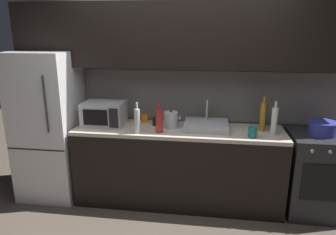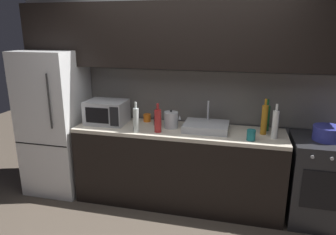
{
  "view_description": "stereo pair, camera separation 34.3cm",
  "coord_description": "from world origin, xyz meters",
  "px_view_note": "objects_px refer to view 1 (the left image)",
  "views": [
    {
      "loc": [
        0.34,
        -2.37,
        1.96
      ],
      "look_at": [
        -0.12,
        0.9,
        1.02
      ],
      "focal_mm": 33.11,
      "sensor_mm": 36.0,
      "label": 1
    },
    {
      "loc": [
        0.68,
        -2.3,
        1.96
      ],
      "look_at": [
        -0.12,
        0.9,
        1.02
      ],
      "focal_mm": 33.11,
      "sensor_mm": 36.0,
      "label": 2
    }
  ],
  "objects_px": {
    "wine_bottle_red": "(159,121)",
    "wine_bottle_white": "(274,121)",
    "mug_dark": "(156,121)",
    "mug_orange": "(145,118)",
    "kettle": "(171,120)",
    "mug_teal": "(252,132)",
    "cooking_pot": "(323,128)",
    "wine_bottle_amber": "(263,117)",
    "wine_bottle_green": "(264,115)",
    "microwave": "(104,114)",
    "oven_range": "(315,174)",
    "wine_bottle_clear": "(137,121)",
    "refrigerator": "(49,126)"
  },
  "relations": [
    {
      "from": "wine_bottle_amber",
      "to": "wine_bottle_red",
      "type": "bearing_deg",
      "value": -169.64
    },
    {
      "from": "wine_bottle_white",
      "to": "mug_dark",
      "type": "bearing_deg",
      "value": 173.65
    },
    {
      "from": "wine_bottle_green",
      "to": "mug_dark",
      "type": "bearing_deg",
      "value": -175.67
    },
    {
      "from": "mug_teal",
      "to": "wine_bottle_red",
      "type": "bearing_deg",
      "value": 178.37
    },
    {
      "from": "mug_dark",
      "to": "cooking_pot",
      "type": "relative_size",
      "value": 0.34
    },
    {
      "from": "kettle",
      "to": "wine_bottle_red",
      "type": "height_order",
      "value": "wine_bottle_red"
    },
    {
      "from": "wine_bottle_red",
      "to": "wine_bottle_amber",
      "type": "relative_size",
      "value": 0.83
    },
    {
      "from": "wine_bottle_clear",
      "to": "kettle",
      "type": "bearing_deg",
      "value": 36.03
    },
    {
      "from": "wine_bottle_red",
      "to": "mug_dark",
      "type": "bearing_deg",
      "value": 108.67
    },
    {
      "from": "wine_bottle_white",
      "to": "wine_bottle_green",
      "type": "height_order",
      "value": "wine_bottle_white"
    },
    {
      "from": "refrigerator",
      "to": "oven_range",
      "type": "distance_m",
      "value": 3.07
    },
    {
      "from": "kettle",
      "to": "cooking_pot",
      "type": "bearing_deg",
      "value": -0.89
    },
    {
      "from": "mug_teal",
      "to": "mug_dark",
      "type": "relative_size",
      "value": 1.12
    },
    {
      "from": "wine_bottle_red",
      "to": "wine_bottle_amber",
      "type": "distance_m",
      "value": 1.12
    },
    {
      "from": "wine_bottle_amber",
      "to": "cooking_pot",
      "type": "height_order",
      "value": "wine_bottle_amber"
    },
    {
      "from": "microwave",
      "to": "wine_bottle_green",
      "type": "height_order",
      "value": "wine_bottle_green"
    },
    {
      "from": "refrigerator",
      "to": "wine_bottle_red",
      "type": "xyz_separation_m",
      "value": [
        1.35,
        -0.16,
        0.16
      ]
    },
    {
      "from": "wine_bottle_clear",
      "to": "mug_dark",
      "type": "distance_m",
      "value": 0.34
    },
    {
      "from": "microwave",
      "to": "kettle",
      "type": "bearing_deg",
      "value": 0.49
    },
    {
      "from": "oven_range",
      "to": "cooking_pot",
      "type": "bearing_deg",
      "value": 5.06
    },
    {
      "from": "refrigerator",
      "to": "wine_bottle_amber",
      "type": "height_order",
      "value": "refrigerator"
    },
    {
      "from": "wine_bottle_white",
      "to": "cooking_pot",
      "type": "xyz_separation_m",
      "value": [
        0.51,
        0.06,
        -0.08
      ]
    },
    {
      "from": "oven_range",
      "to": "wine_bottle_white",
      "type": "distance_m",
      "value": 0.78
    },
    {
      "from": "microwave",
      "to": "mug_dark",
      "type": "distance_m",
      "value": 0.6
    },
    {
      "from": "microwave",
      "to": "mug_orange",
      "type": "xyz_separation_m",
      "value": [
        0.44,
        0.17,
        -0.09
      ]
    },
    {
      "from": "wine_bottle_red",
      "to": "mug_teal",
      "type": "bearing_deg",
      "value": -1.63
    },
    {
      "from": "kettle",
      "to": "wine_bottle_amber",
      "type": "xyz_separation_m",
      "value": [
        0.99,
        0.02,
        0.07
      ]
    },
    {
      "from": "oven_range",
      "to": "wine_bottle_clear",
      "type": "distance_m",
      "value": 2.01
    },
    {
      "from": "wine_bottle_red",
      "to": "wine_bottle_white",
      "type": "height_order",
      "value": "wine_bottle_white"
    },
    {
      "from": "wine_bottle_amber",
      "to": "mug_dark",
      "type": "bearing_deg",
      "value": 178.03
    },
    {
      "from": "microwave",
      "to": "mug_teal",
      "type": "relative_size",
      "value": 4.22
    },
    {
      "from": "wine_bottle_amber",
      "to": "mug_teal",
      "type": "bearing_deg",
      "value": -119.28
    },
    {
      "from": "oven_range",
      "to": "wine_bottle_clear",
      "type": "relative_size",
      "value": 2.72
    },
    {
      "from": "cooking_pot",
      "to": "wine_bottle_clear",
      "type": "bearing_deg",
      "value": -173.69
    },
    {
      "from": "refrigerator",
      "to": "wine_bottle_red",
      "type": "relative_size",
      "value": 5.51
    },
    {
      "from": "refrigerator",
      "to": "cooking_pot",
      "type": "height_order",
      "value": "refrigerator"
    },
    {
      "from": "wine_bottle_amber",
      "to": "wine_bottle_green",
      "type": "distance_m",
      "value": 0.14
    },
    {
      "from": "mug_dark",
      "to": "mug_orange",
      "type": "relative_size",
      "value": 1.08
    },
    {
      "from": "wine_bottle_red",
      "to": "wine_bottle_clear",
      "type": "height_order",
      "value": "wine_bottle_clear"
    },
    {
      "from": "kettle",
      "to": "wine_bottle_amber",
      "type": "height_order",
      "value": "wine_bottle_amber"
    },
    {
      "from": "refrigerator",
      "to": "mug_teal",
      "type": "relative_size",
      "value": 15.9
    },
    {
      "from": "wine_bottle_white",
      "to": "wine_bottle_red",
      "type": "bearing_deg",
      "value": -175.29
    },
    {
      "from": "mug_orange",
      "to": "cooking_pot",
      "type": "bearing_deg",
      "value": -5.64
    },
    {
      "from": "refrigerator",
      "to": "cooking_pot",
      "type": "distance_m",
      "value": 3.06
    },
    {
      "from": "wine_bottle_amber",
      "to": "wine_bottle_white",
      "type": "bearing_deg",
      "value": -45.13
    },
    {
      "from": "kettle",
      "to": "mug_orange",
      "type": "xyz_separation_m",
      "value": [
        -0.34,
        0.17,
        -0.05
      ]
    },
    {
      "from": "mug_teal",
      "to": "mug_orange",
      "type": "bearing_deg",
      "value": 162.58
    },
    {
      "from": "wine_bottle_white",
      "to": "mug_teal",
      "type": "bearing_deg",
      "value": -151.18
    },
    {
      "from": "kettle",
      "to": "wine_bottle_red",
      "type": "relative_size",
      "value": 0.66
    },
    {
      "from": "wine_bottle_white",
      "to": "mug_teal",
      "type": "distance_m",
      "value": 0.28
    }
  ]
}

